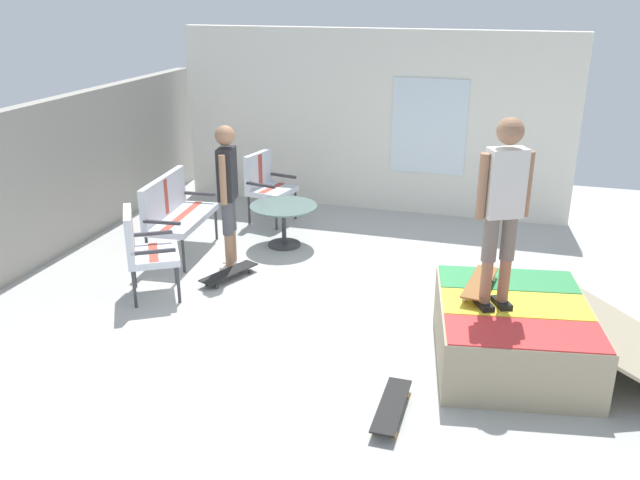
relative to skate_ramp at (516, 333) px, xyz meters
name	(u,v)px	position (x,y,z in m)	size (l,w,h in m)	color
ground_plane	(336,320)	(0.39, 1.83, -0.35)	(12.00, 12.00, 0.10)	#B2B2AD
back_wall_cinderblock	(8,196)	(0.39, 5.83, 0.69)	(9.00, 0.20, 1.97)	#9E998E
house_facade	(372,121)	(4.19, 2.32, 1.06)	(0.23, 6.00, 2.72)	white
skate_ramp	(516,333)	(0.00, 0.00, 0.00)	(1.97, 2.37, 0.59)	tan
patio_bench	(173,208)	(1.54, 4.32, 0.32)	(1.30, 0.66, 1.02)	#38383D
patio_chair_near_house	(265,181)	(3.09, 3.65, 0.32)	(0.72, 0.67, 1.02)	#38383D
patio_chair_by_wall	(142,246)	(0.26, 4.02, 0.32)	(0.82, 0.79, 1.02)	#38383D
patio_table	(284,217)	(2.19, 3.05, 0.11)	(0.90, 0.90, 0.57)	#38383D
person_watching	(228,186)	(1.29, 3.43, 0.76)	(0.47, 0.29, 1.79)	silver
person_skater	(503,201)	(-0.12, 0.23, 1.30)	(0.34, 0.44, 1.71)	black
skateboard_by_bench	(229,273)	(0.95, 3.31, -0.21)	(0.82, 0.49, 0.10)	black
skateboard_spare	(392,406)	(-1.17, 0.93, -0.21)	(0.80, 0.20, 0.10)	black
skateboard_on_ramp	(480,283)	(0.17, 0.37, 0.38)	(0.82, 0.30, 0.10)	brown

